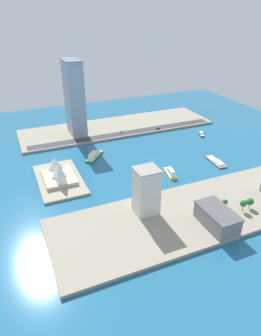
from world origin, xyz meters
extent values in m
plane|color=#23668E|center=(0.00, 0.00, 0.00)|extent=(440.00, 440.00, 0.00)
cube|color=#9E937F|center=(-95.29, 0.00, 1.23)|extent=(70.00, 240.00, 2.45)
cube|color=#9E937F|center=(95.29, 0.00, 1.23)|extent=(70.00, 240.00, 2.45)
cube|color=#A89E89|center=(-6.49, 95.18, 1.00)|extent=(66.97, 37.33, 2.00)
cube|color=#38383D|center=(69.12, 0.00, 2.53)|extent=(12.82, 228.00, 0.15)
cube|color=#2D8C4C|center=(25.50, 52.89, 1.09)|extent=(26.12, 24.04, 2.18)
cone|color=#2D8C4C|center=(36.42, 43.48, 1.09)|extent=(2.77, 2.77, 1.96)
cube|color=white|center=(24.09, 54.10, 4.01)|extent=(13.71, 13.04, 3.66)
cube|color=beige|center=(25.50, 52.89, 2.23)|extent=(25.07, 23.08, 0.10)
cube|color=brown|center=(-33.06, -53.96, 0.72)|extent=(28.18, 11.00, 1.44)
cone|color=brown|center=(-19.02, -55.45, 0.72)|extent=(1.42, 1.42, 1.29)
cube|color=white|center=(-37.58, -53.49, 2.29)|extent=(13.33, 7.74, 1.71)
cube|color=beige|center=(-33.06, -53.96, 1.49)|extent=(27.05, 10.56, 0.10)
cube|color=yellow|center=(-36.14, -0.14, 1.15)|extent=(21.98, 9.98, 2.29)
cone|color=yellow|center=(-25.11, -2.18, 1.15)|extent=(2.41, 2.41, 2.06)
cube|color=white|center=(-38.51, 0.30, 4.48)|extent=(11.72, 5.80, 4.38)
cube|color=beige|center=(-36.14, -0.14, 2.34)|extent=(21.10, 9.58, 0.10)
cube|color=#1E284C|center=(32.62, -83.54, 0.80)|extent=(15.75, 10.72, 1.60)
cone|color=#1E284C|center=(25.32, -79.94, 0.80)|extent=(1.93, 1.93, 1.44)
cube|color=white|center=(34.52, -84.47, 2.44)|extent=(7.79, 6.19, 1.68)
cube|color=beige|center=(32.62, -83.54, 1.65)|extent=(15.12, 10.29, 0.10)
cube|color=gray|center=(-113.96, 8.18, 8.23)|extent=(30.89, 17.11, 11.55)
cube|color=#59595C|center=(-113.96, 8.18, 14.41)|extent=(32.12, 17.79, 0.80)
cube|color=#8C9EB2|center=(94.72, 52.37, 43.86)|extent=(31.41, 17.52, 82.81)
cube|color=slate|center=(94.72, 52.37, 85.66)|extent=(32.67, 18.22, 0.80)
cube|color=silver|center=(-80.79, 46.29, 19.90)|extent=(15.25, 16.15, 34.89)
cube|color=#9D9992|center=(-80.79, 46.29, 37.74)|extent=(15.86, 16.80, 0.80)
cylinder|color=black|center=(71.35, 6.10, 2.92)|extent=(0.28, 0.65, 0.64)
cylinder|color=black|center=(73.07, 6.02, 2.92)|extent=(0.28, 0.65, 0.64)
cylinder|color=black|center=(71.21, 3.02, 2.92)|extent=(0.28, 0.65, 0.64)
cylinder|color=black|center=(72.92, 2.94, 2.92)|extent=(0.28, 0.65, 0.64)
cube|color=white|center=(72.14, 4.52, 3.27)|extent=(2.12, 4.50, 0.90)
cube|color=#262D38|center=(72.13, 4.30, 3.95)|extent=(1.80, 2.55, 0.45)
cylinder|color=black|center=(65.63, -43.14, 2.92)|extent=(0.25, 0.64, 0.64)
cylinder|color=black|center=(63.97, -43.14, 2.92)|extent=(0.25, 0.64, 0.64)
cylinder|color=black|center=(65.64, -39.85, 2.92)|extent=(0.25, 0.64, 0.64)
cylinder|color=black|center=(63.98, -39.85, 2.92)|extent=(0.25, 0.64, 0.64)
cube|color=black|center=(64.81, -41.50, 3.18)|extent=(1.87, 4.70, 0.71)
cube|color=#262D38|center=(64.81, -41.26, 3.80)|extent=(1.64, 2.63, 0.52)
cylinder|color=black|center=(61.13, 30.87, 5.20)|extent=(0.18, 0.18, 5.50)
cube|color=black|center=(61.13, 30.87, 8.45)|extent=(0.36, 0.36, 1.00)
sphere|color=red|center=(61.13, 30.87, 8.80)|extent=(0.24, 0.24, 0.24)
sphere|color=yellow|center=(61.13, 30.87, 8.45)|extent=(0.24, 0.24, 0.24)
sphere|color=green|center=(61.13, 30.87, 8.10)|extent=(0.24, 0.24, 0.24)
cube|color=#BCAD93|center=(-6.49, 95.18, 3.50)|extent=(35.56, 26.83, 3.00)
cone|color=white|center=(-19.12, 95.18, 13.80)|extent=(10.47, 8.59, 18.43)
cone|color=white|center=(-12.95, 95.18, 11.55)|extent=(11.19, 9.45, 14.29)
cone|color=white|center=(-6.49, 95.18, 10.01)|extent=(14.63, 12.94, 12.34)
cone|color=white|center=(0.94, 95.18, 12.24)|extent=(10.41, 8.34, 15.57)
cone|color=white|center=(9.42, 95.18, 9.84)|extent=(14.69, 13.85, 10.93)
cylinder|color=brown|center=(-107.68, -26.92, 4.19)|extent=(0.50, 0.50, 3.46)
sphere|color=#2D7233|center=(-107.68, -26.92, 8.15)|extent=(5.58, 5.58, 5.58)
cylinder|color=brown|center=(-108.57, -19.65, 4.70)|extent=(0.50, 0.50, 4.49)
sphere|color=#2D7233|center=(-108.57, -19.65, 9.02)|extent=(5.18, 5.18, 5.18)
cylinder|color=brown|center=(-98.93, -11.15, 3.78)|extent=(0.50, 0.50, 2.65)
sphere|color=#2D7233|center=(-98.93, -11.15, 6.73)|extent=(4.08, 4.08, 4.08)
camera|label=1|loc=(-242.03, 128.28, 136.38)|focal=32.13mm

